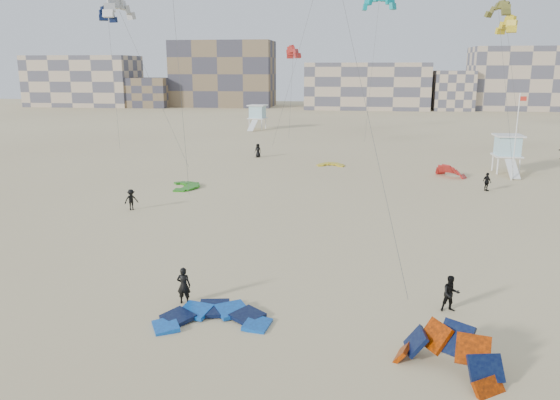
# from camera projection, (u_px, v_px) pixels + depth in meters

# --- Properties ---
(ground) EXTENTS (320.00, 320.00, 0.00)m
(ground) POSITION_uv_depth(u_px,v_px,m) (175.00, 332.00, 23.12)
(ground) COLOR beige
(ground) RESTS_ON ground
(kite_ground_blue) EXTENTS (5.34, 5.53, 1.15)m
(kite_ground_blue) POSITION_uv_depth(u_px,v_px,m) (213.00, 322.00, 24.08)
(kite_ground_blue) COLOR blue
(kite_ground_blue) RESTS_ON ground
(kite_ground_orange) EXTENTS (5.73, 5.71, 4.12)m
(kite_ground_orange) POSITION_uv_depth(u_px,v_px,m) (446.00, 371.00, 20.18)
(kite_ground_orange) COLOR #D83A00
(kite_ground_orange) RESTS_ON ground
(kite_ground_green) EXTENTS (4.88, 4.72, 0.65)m
(kite_ground_green) POSITION_uv_depth(u_px,v_px,m) (185.00, 187.00, 51.05)
(kite_ground_green) COLOR #2D7A15
(kite_ground_green) RESTS_ON ground
(kite_ground_red_far) EXTENTS (4.84, 4.83, 3.49)m
(kite_ground_red_far) POSITION_uv_depth(u_px,v_px,m) (450.00, 177.00, 55.96)
(kite_ground_red_far) COLOR red
(kite_ground_red_far) RESTS_ON ground
(kite_ground_yellow) EXTENTS (2.79, 2.95, 0.72)m
(kite_ground_yellow) POSITION_uv_depth(u_px,v_px,m) (331.00, 166.00, 62.07)
(kite_ground_yellow) COLOR yellow
(kite_ground_yellow) RESTS_ON ground
(kitesurfer_main) EXTENTS (0.66, 0.44, 1.81)m
(kitesurfer_main) POSITION_uv_depth(u_px,v_px,m) (184.00, 285.00, 25.75)
(kitesurfer_main) COLOR black
(kitesurfer_main) RESTS_ON ground
(kitesurfer_b) EXTENTS (0.94, 0.80, 1.71)m
(kitesurfer_b) POSITION_uv_depth(u_px,v_px,m) (451.00, 294.00, 24.93)
(kitesurfer_b) COLOR black
(kitesurfer_b) RESTS_ON ground
(kitesurfer_c) EXTENTS (1.22, 1.14, 1.65)m
(kitesurfer_c) POSITION_uv_depth(u_px,v_px,m) (131.00, 200.00, 42.71)
(kitesurfer_c) COLOR black
(kitesurfer_c) RESTS_ON ground
(kitesurfer_d) EXTENTS (0.84, 1.06, 1.69)m
(kitesurfer_d) POSITION_uv_depth(u_px,v_px,m) (487.00, 182.00, 49.26)
(kitesurfer_d) COLOR black
(kitesurfer_d) RESTS_ON ground
(kitesurfer_e) EXTENTS (0.95, 0.73, 1.71)m
(kitesurfer_e) POSITION_uv_depth(u_px,v_px,m) (258.00, 150.00, 67.67)
(kitesurfer_e) COLOR black
(kitesurfer_e) RESTS_ON ground
(kite_fly_grey) EXTENTS (10.34, 6.01, 16.96)m
(kite_fly_grey) POSITION_uv_depth(u_px,v_px,m) (119.00, 11.00, 56.58)
(kite_fly_grey) COLOR silver
(kite_fly_grey) RESTS_ON ground
(kite_fly_olive) EXTENTS (4.11, 12.70, 16.85)m
(kite_fly_olive) POSITION_uv_depth(u_px,v_px,m) (499.00, 10.00, 55.40)
(kite_fly_olive) COLOR brown
(kite_fly_olive) RESTS_ON ground
(kite_fly_yellow) EXTENTS (5.59, 4.40, 16.09)m
(kite_fly_yellow) POSITION_uv_depth(u_px,v_px,m) (507.00, 27.00, 65.52)
(kite_fly_yellow) COLOR yellow
(kite_fly_yellow) RESTS_ON ground
(kite_fly_navy) EXTENTS (3.79, 5.51, 17.32)m
(kite_fly_navy) POSITION_uv_depth(u_px,v_px,m) (108.00, 16.00, 67.99)
(kite_fly_navy) COLOR #0E1C39
(kite_fly_navy) RESTS_ON ground
(kite_fly_teal_b) EXTENTS (5.25, 10.65, 20.23)m
(kite_fly_teal_b) POSITION_uv_depth(u_px,v_px,m) (379.00, 3.00, 77.15)
(kite_fly_teal_b) COLOR #07A0A0
(kite_fly_teal_b) RESTS_ON ground
(kite_fly_red) EXTENTS (5.10, 12.88, 13.47)m
(kite_fly_red) POSITION_uv_depth(u_px,v_px,m) (293.00, 53.00, 85.36)
(kite_fly_red) COLOR red
(kite_fly_red) RESTS_ON ground
(lifeguard_tower_near) EXTENTS (2.86, 5.48, 4.04)m
(lifeguard_tower_near) POSITION_uv_depth(u_px,v_px,m) (507.00, 154.00, 57.52)
(lifeguard_tower_near) COLOR white
(lifeguard_tower_near) RESTS_ON ground
(lifeguard_tower_far) EXTENTS (3.48, 6.17, 4.35)m
(lifeguard_tower_far) POSITION_uv_depth(u_px,v_px,m) (258.00, 117.00, 97.85)
(lifeguard_tower_far) COLOR white
(lifeguard_tower_far) RESTS_ON ground
(flagpole) EXTENTS (0.69, 0.11, 8.53)m
(flagpole) POSITION_uv_depth(u_px,v_px,m) (516.00, 135.00, 53.02)
(flagpole) COLOR white
(flagpole) RESTS_ON ground
(condo_west_a) EXTENTS (30.00, 15.00, 14.00)m
(condo_west_a) POSITION_uv_depth(u_px,v_px,m) (84.00, 81.00, 155.79)
(condo_west_a) COLOR tan
(condo_west_a) RESTS_ON ground
(condo_west_b) EXTENTS (28.00, 14.00, 18.00)m
(condo_west_b) POSITION_uv_depth(u_px,v_px,m) (223.00, 74.00, 153.89)
(condo_west_b) COLOR brown
(condo_west_b) RESTS_ON ground
(condo_mid) EXTENTS (32.00, 16.00, 12.00)m
(condo_mid) POSITION_uv_depth(u_px,v_px,m) (366.00, 86.00, 145.48)
(condo_mid) COLOR tan
(condo_mid) RESTS_ON ground
(condo_east) EXTENTS (26.00, 14.00, 16.00)m
(condo_east) POSITION_uv_depth(u_px,v_px,m) (522.00, 79.00, 141.66)
(condo_east) COLOR tan
(condo_east) RESTS_ON ground
(condo_fill_left) EXTENTS (12.00, 10.00, 8.00)m
(condo_fill_left) POSITION_uv_depth(u_px,v_px,m) (149.00, 92.00, 151.94)
(condo_fill_left) COLOR brown
(condo_fill_left) RESTS_ON ground
(condo_fill_right) EXTENTS (10.00, 10.00, 10.00)m
(condo_fill_right) POSITION_uv_depth(u_px,v_px,m) (452.00, 91.00, 140.90)
(condo_fill_right) COLOR tan
(condo_fill_right) RESTS_ON ground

